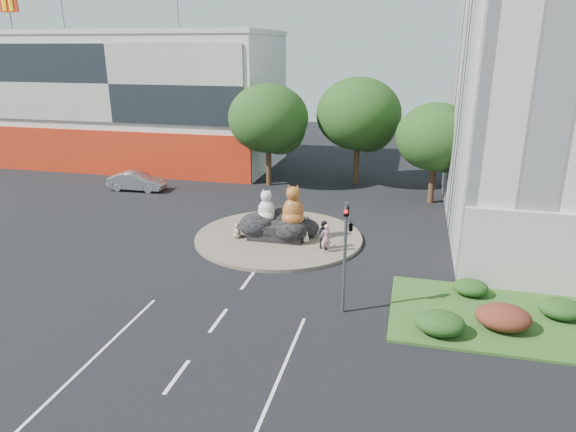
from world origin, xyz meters
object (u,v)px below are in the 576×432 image
(cat_white, at_px, (266,205))
(kitten_calico, at_px, (237,230))
(parked_car, at_px, (137,181))
(litter_bin, at_px, (430,324))
(cat_tabby, at_px, (293,205))
(kitten_white, at_px, (306,236))
(pedestrian_dark, at_px, (323,234))
(pedestrian_pink, at_px, (326,238))

(cat_white, xyz_separation_m, kitten_calico, (-1.60, -0.84, -1.42))
(parked_car, relative_size, litter_bin, 5.77)
(kitten_calico, bearing_deg, cat_tabby, 58.58)
(kitten_white, distance_m, pedestrian_dark, 1.41)
(kitten_calico, height_order, parked_car, parked_car)
(pedestrian_pink, xyz_separation_m, litter_bin, (5.46, -7.23, -0.49))
(pedestrian_pink, bearing_deg, cat_white, -53.09)
(cat_white, bearing_deg, pedestrian_dark, -16.99)
(litter_bin, bearing_deg, parked_car, 143.01)
(kitten_calico, relative_size, litter_bin, 1.18)
(kitten_calico, xyz_separation_m, litter_bin, (10.96, -8.16, -0.15))
(kitten_white, height_order, pedestrian_pink, pedestrian_pink)
(pedestrian_pink, distance_m, pedestrian_dark, 0.54)
(cat_white, relative_size, cat_tabby, 0.81)
(kitten_white, relative_size, pedestrian_dark, 0.43)
(pedestrian_pink, xyz_separation_m, pedestrian_dark, (-0.23, 0.49, 0.02))
(cat_white, xyz_separation_m, litter_bin, (9.36, -9.00, -1.57))
(pedestrian_pink, relative_size, pedestrian_dark, 0.98)
(pedestrian_pink, distance_m, litter_bin, 9.08)
(kitten_calico, height_order, kitten_white, kitten_calico)
(parked_car, bearing_deg, pedestrian_pink, -122.64)
(cat_tabby, height_order, kitten_white, cat_tabby)
(cat_white, height_order, pedestrian_pink, cat_white)
(cat_tabby, height_order, parked_car, cat_tabby)
(cat_white, bearing_deg, parked_car, 151.08)
(kitten_white, relative_size, parked_car, 0.16)
(pedestrian_pink, xyz_separation_m, parked_car, (-17.02, 9.71, -0.25))
(kitten_white, xyz_separation_m, parked_car, (-15.65, 8.53, 0.19))
(cat_tabby, distance_m, parked_car, 17.00)
(cat_tabby, distance_m, pedestrian_pink, 2.98)
(kitten_calico, relative_size, pedestrian_pink, 0.58)
(cat_white, relative_size, parked_car, 0.43)
(cat_white, bearing_deg, kitten_white, -11.02)
(litter_bin, bearing_deg, kitten_calico, 143.33)
(kitten_calico, bearing_deg, pedestrian_pink, 38.88)
(pedestrian_pink, bearing_deg, kitten_calico, -38.29)
(parked_car, bearing_deg, litter_bin, -129.94)
(cat_white, height_order, litter_bin, cat_white)
(cat_white, distance_m, litter_bin, 13.08)
(cat_tabby, bearing_deg, parked_car, 143.29)
(cat_white, height_order, pedestrian_dark, cat_white)
(cat_tabby, relative_size, parked_car, 0.53)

